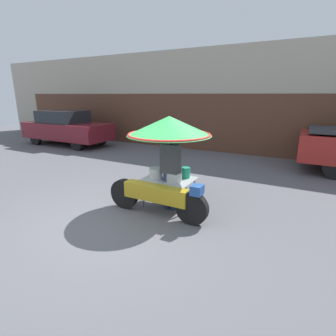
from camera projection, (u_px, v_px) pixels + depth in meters
ground_plane at (116, 221)px, 5.09m from camera, size 36.00×36.00×0.00m
shopfront_building at (234, 101)px, 11.43m from camera, size 28.00×2.06×4.23m
vendor_motorcycle_cart at (168, 140)px, 5.36m from camera, size 2.21×1.76×1.95m
vendor_person at (170, 168)px, 5.39m from camera, size 0.38×0.22×1.63m
parked_car at (66, 128)px, 12.60m from camera, size 4.45×1.76×1.63m
potted_plant at (54, 126)px, 14.98m from camera, size 0.86×0.86×1.08m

